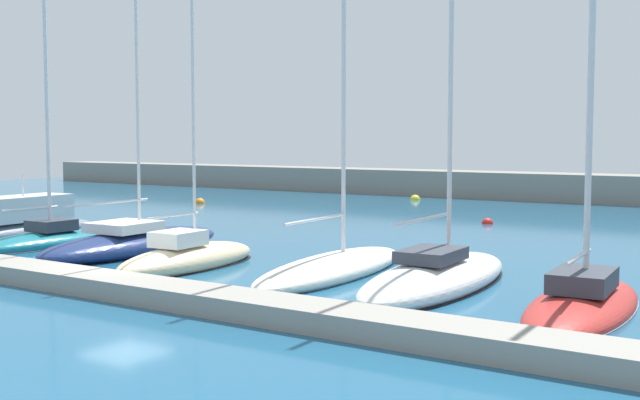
% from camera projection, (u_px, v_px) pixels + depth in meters
% --- Properties ---
extents(ground_plane, '(120.00, 120.00, 0.00)m').
position_uv_depth(ground_plane, '(125.00, 280.00, 26.62)').
color(ground_plane, '#1E567A').
extents(dock_pier, '(44.33, 1.68, 0.59)m').
position_uv_depth(dock_pier, '(78.00, 280.00, 24.98)').
color(dock_pier, gray).
rests_on(dock_pier, ground_plane).
extents(breakwater_seawall, '(108.00, 3.88, 2.09)m').
position_uv_depth(breakwater_seawall, '(537.00, 186.00, 61.27)').
color(breakwater_seawall, gray).
rests_on(breakwater_seawall, ground_plane).
extents(motorboat_slate_second, '(3.21, 10.56, 3.38)m').
position_uv_depth(motorboat_slate_second, '(14.00, 226.00, 38.30)').
color(motorboat_slate_second, slate).
rests_on(motorboat_slate_second, ground_plane).
extents(sailboat_teal_third, '(2.51, 7.46, 14.15)m').
position_uv_depth(sailboat_teal_third, '(47.00, 238.00, 35.04)').
color(sailboat_teal_third, '#19707F').
rests_on(sailboat_teal_third, ground_plane).
extents(sailboat_navy_fourth, '(3.55, 9.88, 18.37)m').
position_uv_depth(sailboat_navy_fourth, '(134.00, 241.00, 32.97)').
color(sailboat_navy_fourth, navy).
rests_on(sailboat_navy_fourth, ground_plane).
extents(sailboat_sand_fifth, '(2.80, 7.27, 13.43)m').
position_uv_depth(sailboat_sand_fifth, '(188.00, 258.00, 29.22)').
color(sailboat_sand_fifth, beige).
rests_on(sailboat_sand_fifth, ground_plane).
extents(sailboat_ivory_sixth, '(3.30, 9.76, 17.57)m').
position_uv_depth(sailboat_ivory_sixth, '(333.00, 265.00, 27.63)').
color(sailboat_ivory_sixth, silver).
rests_on(sailboat_ivory_sixth, ground_plane).
extents(sailboat_white_seventh, '(3.43, 9.84, 18.34)m').
position_uv_depth(sailboat_white_seventh, '(437.00, 276.00, 25.24)').
color(sailboat_white_seventh, white).
rests_on(sailboat_white_seventh, ground_plane).
extents(sailboat_red_eighth, '(3.32, 8.73, 13.55)m').
position_uv_depth(sailboat_red_eighth, '(583.00, 302.00, 21.93)').
color(sailboat_red_eighth, '#B72D28').
rests_on(sailboat_red_eighth, ground_plane).
extents(mooring_buoy_red, '(0.65, 0.65, 0.65)m').
position_uv_depth(mooring_buoy_red, '(487.00, 224.00, 44.21)').
color(mooring_buoy_red, red).
rests_on(mooring_buoy_red, ground_plane).
extents(mooring_buoy_yellow, '(0.81, 0.81, 0.81)m').
position_uv_depth(mooring_buoy_yellow, '(415.00, 200.00, 61.25)').
color(mooring_buoy_yellow, yellow).
rests_on(mooring_buoy_yellow, ground_plane).
extents(mooring_buoy_orange, '(0.78, 0.78, 0.78)m').
position_uv_depth(mooring_buoy_orange, '(200.00, 203.00, 58.00)').
color(mooring_buoy_orange, orange).
rests_on(mooring_buoy_orange, ground_plane).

